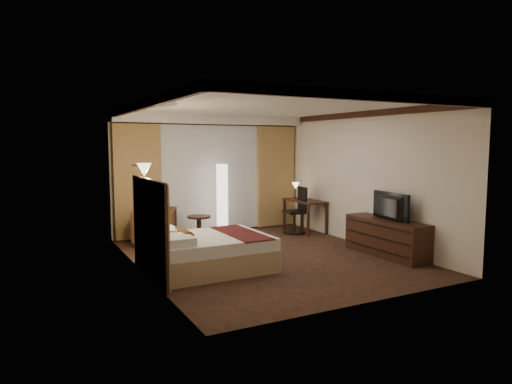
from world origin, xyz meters
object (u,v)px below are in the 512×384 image
side_table (199,229)px  desk (305,216)px  dresser (386,237)px  floor_lamp (222,200)px  armchair (155,224)px  television (386,204)px  bed (209,253)px  office_chair (295,210)px

side_table → desk: size_ratio=0.49×
desk → dresser: desk is taller
floor_lamp → dresser: 3.70m
side_table → armchair: bearing=169.3°
dresser → television: (-0.03, 0.00, 0.62)m
side_table → desk: (2.58, -0.13, 0.10)m
bed → armchair: armchair is taller
television → dresser: bearing=-83.1°
side_table → desk: bearing=-2.9°
side_table → floor_lamp: 0.95m
armchair → dresser: (3.52, -2.92, -0.08)m
bed → armchair: (-0.28, 2.28, 0.14)m
armchair → office_chair: (3.15, -0.35, 0.12)m
bed → office_chair: office_chair is taller
television → bed: bearing=85.6°
office_chair → television: bearing=-76.7°
office_chair → dresser: bearing=-76.0°
floor_lamp → dresser: bearing=-58.3°
bed → desk: desk is taller
dresser → armchair: bearing=140.3°
office_chair → dresser: 2.60m
side_table → floor_lamp: size_ratio=0.34×
armchair → side_table: armchair is taller
desk → office_chair: size_ratio=1.04×
office_chair → dresser: (0.37, -2.57, -0.20)m
bed → side_table: 2.20m
bed → office_chair: (2.88, 1.93, 0.26)m
office_chair → floor_lamp: bearing=166.6°
bed → side_table: (0.62, 2.11, -0.00)m
television → floor_lamp: bearing=38.2°
office_chair → television: 2.63m
floor_lamp → television: bearing=-58.7°
side_table → office_chair: (2.26, -0.18, 0.26)m
armchair → television: size_ratio=0.83×
floor_lamp → desk: floor_lamp is taller
desk → side_table: bearing=177.1°
floor_lamp → dresser: (1.93, -3.12, -0.47)m
bed → floor_lamp: floor_lamp is taller
desk → armchair: bearing=175.0°
bed → side_table: bearing=73.7°
armchair → floor_lamp: 1.65m
desk → television: (0.02, -2.62, 0.59)m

